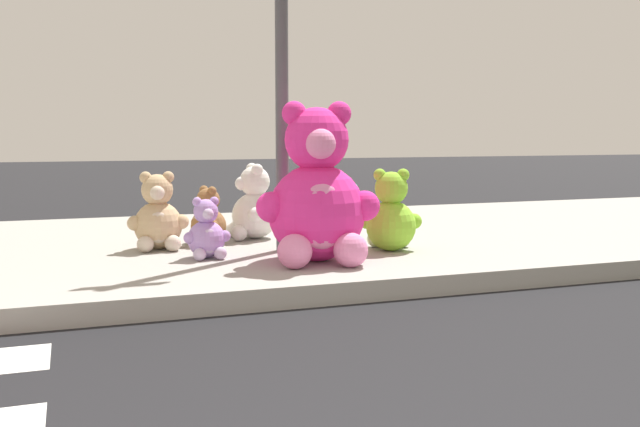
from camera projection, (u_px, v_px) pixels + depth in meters
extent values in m
cube|color=#9E9B93|center=(153.00, 251.00, 6.40)|extent=(28.00, 4.40, 0.15)
cylinder|color=#4C4C51|center=(282.00, 59.00, 5.80)|extent=(0.11, 0.11, 3.20)
sphere|color=#F22D93|center=(317.00, 212.00, 5.46)|extent=(0.76, 0.76, 0.76)
ellipsoid|color=pink|center=(322.00, 217.00, 5.20)|extent=(0.44, 0.25, 0.49)
sphere|color=#F22D93|center=(317.00, 140.00, 5.40)|extent=(0.50, 0.50, 0.50)
sphere|color=pink|center=(321.00, 144.00, 5.20)|extent=(0.23, 0.23, 0.23)
sphere|color=#F22D93|center=(339.00, 114.00, 5.40)|extent=(0.19, 0.19, 0.19)
sphere|color=#F22D93|center=(365.00, 206.00, 5.42)|extent=(0.24, 0.24, 0.24)
sphere|color=pink|center=(351.00, 250.00, 5.21)|extent=(0.26, 0.26, 0.26)
sphere|color=#F22D93|center=(294.00, 113.00, 5.35)|extent=(0.19, 0.19, 0.19)
sphere|color=#F22D93|center=(272.00, 207.00, 5.31)|extent=(0.24, 0.24, 0.24)
sphere|color=pink|center=(295.00, 251.00, 5.15)|extent=(0.26, 0.26, 0.26)
sphere|color=olive|center=(209.00, 226.00, 6.33)|extent=(0.32, 0.32, 0.32)
ellipsoid|color=tan|center=(197.00, 227.00, 6.26)|extent=(0.12, 0.19, 0.21)
sphere|color=olive|center=(208.00, 200.00, 6.30)|extent=(0.21, 0.21, 0.21)
sphere|color=tan|center=(199.00, 202.00, 6.25)|extent=(0.10, 0.10, 0.10)
sphere|color=olive|center=(212.00, 191.00, 6.23)|extent=(0.08, 0.08, 0.08)
sphere|color=olive|center=(213.00, 226.00, 6.18)|extent=(0.10, 0.10, 0.10)
sphere|color=tan|center=(200.00, 240.00, 6.19)|extent=(0.11, 0.11, 0.11)
sphere|color=olive|center=(204.00, 190.00, 6.35)|extent=(0.08, 0.08, 0.08)
sphere|color=olive|center=(196.00, 222.00, 6.42)|extent=(0.10, 0.10, 0.10)
sphere|color=tan|center=(191.00, 238.00, 6.32)|extent=(0.11, 0.11, 0.11)
sphere|color=teal|center=(347.00, 221.00, 6.72)|extent=(0.32, 0.32, 0.32)
ellipsoid|color=#7BBFBC|center=(341.00, 220.00, 6.82)|extent=(0.19, 0.10, 0.21)
sphere|color=teal|center=(347.00, 196.00, 6.70)|extent=(0.21, 0.21, 0.21)
sphere|color=#7BBFBC|center=(342.00, 197.00, 6.77)|extent=(0.10, 0.10, 0.10)
sphere|color=teal|center=(341.00, 188.00, 6.65)|extent=(0.08, 0.08, 0.08)
sphere|color=teal|center=(332.00, 219.00, 6.68)|extent=(0.10, 0.10, 0.10)
sphere|color=#7BBFBC|center=(332.00, 231.00, 6.81)|extent=(0.11, 0.11, 0.11)
sphere|color=teal|center=(354.00, 187.00, 6.73)|extent=(0.08, 0.08, 0.08)
sphere|color=teal|center=(358.00, 217.00, 6.83)|extent=(0.10, 0.10, 0.10)
sphere|color=#7BBFBC|center=(347.00, 229.00, 6.90)|extent=(0.11, 0.11, 0.11)
sphere|color=white|center=(255.00, 216.00, 6.65)|extent=(0.44, 0.44, 0.44)
ellipsoid|color=white|center=(239.00, 216.00, 6.60)|extent=(0.10, 0.24, 0.28)
sphere|color=white|center=(255.00, 181.00, 6.61)|extent=(0.29, 0.29, 0.29)
sphere|color=white|center=(242.00, 183.00, 6.57)|extent=(0.13, 0.13, 0.13)
sphere|color=white|center=(257.00, 170.00, 6.51)|extent=(0.11, 0.11, 0.11)
sphere|color=white|center=(255.00, 215.00, 6.43)|extent=(0.14, 0.14, 0.14)
sphere|color=white|center=(239.00, 233.00, 6.49)|extent=(0.15, 0.15, 0.15)
sphere|color=white|center=(252.00, 169.00, 6.69)|extent=(0.11, 0.11, 0.11)
sphere|color=white|center=(244.00, 210.00, 6.82)|extent=(0.14, 0.14, 0.14)
sphere|color=white|center=(233.00, 230.00, 6.71)|extent=(0.15, 0.15, 0.15)
sphere|color=#B28CD8|center=(206.00, 239.00, 5.61)|extent=(0.30, 0.30, 0.30)
ellipsoid|color=silver|center=(209.00, 241.00, 5.51)|extent=(0.17, 0.07, 0.19)
sphere|color=#B28CD8|center=(206.00, 211.00, 5.59)|extent=(0.20, 0.20, 0.20)
sphere|color=silver|center=(208.00, 214.00, 5.51)|extent=(0.09, 0.09, 0.09)
sphere|color=#B28CD8|center=(214.00, 201.00, 5.61)|extent=(0.07, 0.07, 0.07)
sphere|color=#B28CD8|center=(225.00, 236.00, 5.63)|extent=(0.09, 0.09, 0.09)
sphere|color=silver|center=(220.00, 253.00, 5.54)|extent=(0.10, 0.10, 0.10)
sphere|color=#B28CD8|center=(197.00, 202.00, 5.56)|extent=(0.07, 0.07, 0.07)
sphere|color=#B28CD8|center=(189.00, 238.00, 5.53)|extent=(0.09, 0.09, 0.09)
sphere|color=silver|center=(200.00, 254.00, 5.48)|extent=(0.10, 0.10, 0.10)
sphere|color=tan|center=(158.00, 225.00, 6.04)|extent=(0.41, 0.41, 0.41)
ellipsoid|color=beige|center=(159.00, 227.00, 5.90)|extent=(0.23, 0.11, 0.27)
sphere|color=tan|center=(157.00, 190.00, 6.01)|extent=(0.27, 0.27, 0.27)
sphere|color=beige|center=(158.00, 193.00, 5.90)|extent=(0.12, 0.12, 0.12)
sphere|color=tan|center=(168.00, 177.00, 6.02)|extent=(0.10, 0.10, 0.10)
sphere|color=tan|center=(181.00, 222.00, 6.04)|extent=(0.13, 0.13, 0.13)
sphere|color=beige|center=(173.00, 243.00, 5.92)|extent=(0.14, 0.14, 0.14)
sphere|color=tan|center=(146.00, 177.00, 5.97)|extent=(0.10, 0.10, 0.10)
sphere|color=tan|center=(135.00, 223.00, 5.94)|extent=(0.13, 0.13, 0.13)
sphere|color=beige|center=(145.00, 244.00, 5.86)|extent=(0.14, 0.14, 0.14)
sphere|color=#8CD133|center=(391.00, 226.00, 5.95)|extent=(0.43, 0.43, 0.43)
ellipsoid|color=#B8DE87|center=(389.00, 223.00, 6.10)|extent=(0.25, 0.17, 0.28)
sphere|color=#8CD133|center=(391.00, 188.00, 5.91)|extent=(0.28, 0.28, 0.28)
sphere|color=#B8DE87|center=(390.00, 189.00, 6.04)|extent=(0.13, 0.13, 0.13)
sphere|color=#8CD133|center=(380.00, 175.00, 5.90)|extent=(0.11, 0.11, 0.11)
sphere|color=#8CD133|center=(367.00, 221.00, 6.00)|extent=(0.13, 0.13, 0.13)
sphere|color=#B8DE87|center=(375.00, 239.00, 6.15)|extent=(0.15, 0.15, 0.15)
sphere|color=#8CD133|center=(403.00, 175.00, 5.90)|extent=(0.11, 0.11, 0.11)
sphere|color=#8CD133|center=(414.00, 221.00, 6.00)|extent=(0.13, 0.13, 0.13)
sphere|color=#B8DE87|center=(402.00, 239.00, 6.15)|extent=(0.15, 0.15, 0.15)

